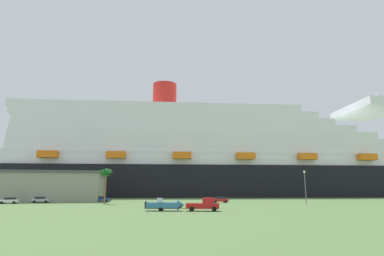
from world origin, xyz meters
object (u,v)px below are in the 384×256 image
(pickup_truck, at_px, (204,205))
(parked_car_red_hatchback, at_px, (220,200))
(palm_tree, at_px, (106,175))
(cruise_ship, at_px, (236,162))
(small_boat_on_trailer, at_px, (167,205))
(parked_car_silver_sedan, at_px, (41,200))
(parked_car_blue_suv, at_px, (101,199))
(parked_car_white_van, at_px, (9,200))
(street_lamp, at_px, (305,182))

(pickup_truck, height_order, parked_car_red_hatchback, pickup_truck)
(palm_tree, bearing_deg, cruise_ship, 52.28)
(cruise_ship, relative_size, small_boat_on_trailer, 37.25)
(small_boat_on_trailer, bearing_deg, palm_tree, 118.05)
(parked_car_silver_sedan, bearing_deg, parked_car_red_hatchback, -5.52)
(cruise_ship, xyz_separation_m, parked_car_blue_suv, (-54.25, -54.13, -16.03))
(parked_car_white_van, bearing_deg, parked_car_red_hatchback, 0.84)
(small_boat_on_trailer, distance_m, parked_car_blue_suv, 43.98)
(small_boat_on_trailer, height_order, parked_car_silver_sedan, small_boat_on_trailer)
(pickup_truck, bearing_deg, small_boat_on_trailer, 170.94)
(street_lamp, bearing_deg, parked_car_silver_sedan, 166.28)
(cruise_ship, distance_m, palm_tree, 84.20)
(parked_car_blue_suv, relative_size, parked_car_red_hatchback, 1.07)
(pickup_truck, bearing_deg, cruise_ship, 72.55)
(small_boat_on_trailer, distance_m, parked_car_white_van, 49.94)
(pickup_truck, relative_size, parked_car_silver_sedan, 1.26)
(parked_car_red_hatchback, bearing_deg, pickup_truck, -105.89)
(pickup_truck, bearing_deg, parked_car_silver_sedan, 136.57)
(cruise_ship, relative_size, parked_car_silver_sedan, 60.69)
(parked_car_white_van, xyz_separation_m, parked_car_silver_sedan, (5.72, 5.55, 0.00))
(pickup_truck, distance_m, parked_car_blue_suv, 47.77)
(parked_car_blue_suv, bearing_deg, pickup_truck, -59.40)
(street_lamp, distance_m, parked_car_blue_suv, 56.67)
(pickup_truck, xyz_separation_m, parked_car_blue_suv, (-24.31, 41.12, -0.21))
(palm_tree, distance_m, parked_car_white_van, 25.17)
(pickup_truck, xyz_separation_m, parked_car_white_van, (-45.41, 32.02, -0.21))
(small_boat_on_trailer, xyz_separation_m, palm_tree, (-14.97, 28.09, 6.24))
(palm_tree, distance_m, parked_car_blue_suv, 13.95)
(street_lamp, height_order, parked_car_red_hatchback, street_lamp)
(palm_tree, height_order, parked_car_white_van, palm_tree)
(small_boat_on_trailer, xyz_separation_m, street_lamp, (34.72, 19.93, 4.36))
(pickup_truck, bearing_deg, parked_car_red_hatchback, 74.11)
(cruise_ship, distance_m, parked_car_white_van, 99.66)
(pickup_truck, distance_m, small_boat_on_trailer, 6.36)
(cruise_ship, relative_size, parked_car_white_van, 62.63)
(small_boat_on_trailer, relative_size, parked_car_white_van, 1.68)
(palm_tree, height_order, street_lamp, palm_tree)
(street_lamp, bearing_deg, parked_car_red_hatchback, 148.07)
(cruise_ship, xyz_separation_m, street_lamp, (-1.49, -74.32, -11.55))
(pickup_truck, distance_m, parked_car_red_hatchback, 34.14)
(cruise_ship, bearing_deg, small_boat_on_trailer, -111.02)
(cruise_ship, xyz_separation_m, small_boat_on_trailer, (-36.21, -94.25, -15.90))
(cruise_ship, xyz_separation_m, pickup_truck, (-29.93, -95.25, -15.82))
(street_lamp, distance_m, parked_car_red_hatchback, 22.94)
(street_lamp, bearing_deg, pickup_truck, -143.65)
(pickup_truck, height_order, palm_tree, palm_tree)
(palm_tree, bearing_deg, parked_car_red_hatchback, 6.98)
(pickup_truck, xyz_separation_m, palm_tree, (-21.24, 29.09, 6.16))
(small_boat_on_trailer, height_order, parked_car_white_van, small_boat_on_trailer)
(street_lamp, xyz_separation_m, parked_car_white_van, (-73.85, 11.09, -4.49))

